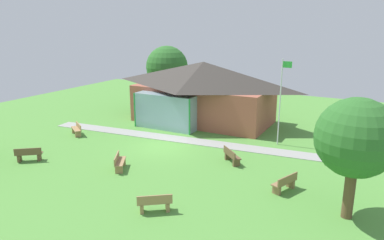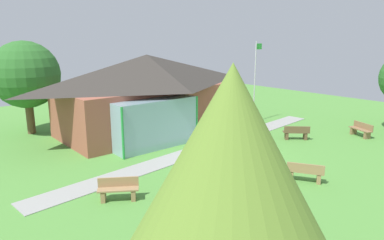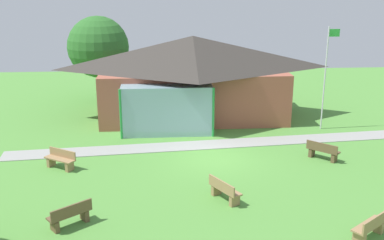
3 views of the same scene
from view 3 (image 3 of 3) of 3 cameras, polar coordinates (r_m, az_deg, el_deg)
ground_plane at (r=21.65m, az=2.85°, el=-4.68°), size 44.00×44.00×0.00m
pavilion at (r=27.31m, az=-0.04°, el=5.49°), size 11.73×7.06×4.88m
footpath at (r=23.27m, az=2.34°, el=-3.06°), size 20.25×3.17×0.03m
flagpole at (r=25.99m, az=16.28°, el=5.53°), size 0.64×0.08×5.67m
bench_mid_right at (r=22.12m, az=15.92°, el=-3.76°), size 1.39×1.35×0.84m
bench_front_left at (r=16.31m, az=-14.88°, el=-11.38°), size 1.45×1.27×0.84m
bench_front_right at (r=16.16m, az=21.29°, el=-12.29°), size 1.47×1.25×0.84m
bench_front_center at (r=17.52m, az=4.03°, el=-8.72°), size 1.14×1.52×0.84m
bench_mid_left at (r=21.12m, az=-15.99°, el=-4.75°), size 1.50×1.19×0.84m
tree_behind_pavilion_left at (r=31.62m, az=-11.57°, el=8.86°), size 4.08×4.08×5.75m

